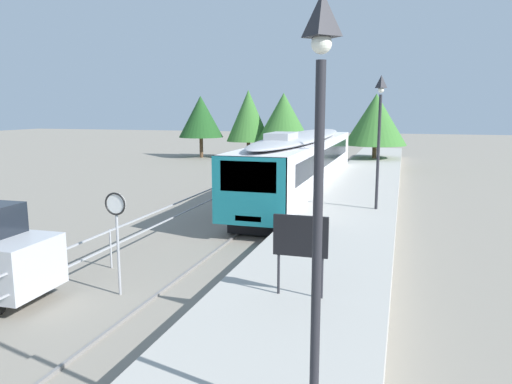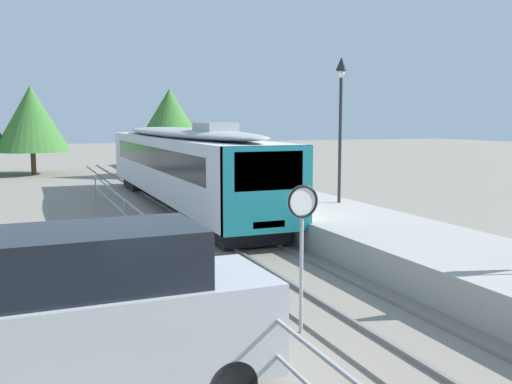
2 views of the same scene
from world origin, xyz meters
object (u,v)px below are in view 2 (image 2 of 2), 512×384
speed_limit_sign (302,222)px  parked_van_silver (94,315)px  platform_lamp_mid_platform (341,102)px  commuter_train (181,161)px

speed_limit_sign → parked_van_silver: speed_limit_sign is taller
platform_lamp_mid_platform → parked_van_silver: 14.97m
speed_limit_sign → parked_van_silver: bearing=-161.0°
platform_lamp_mid_platform → speed_limit_sign: bearing=-123.7°
parked_van_silver → platform_lamp_mid_platform: bearing=46.5°
commuter_train → platform_lamp_mid_platform: (4.37, -6.39, 2.47)m
platform_lamp_mid_platform → parked_van_silver: size_ratio=1.08×
commuter_train → parked_van_silver: (-5.68, -16.97, -0.85)m
commuter_train → speed_limit_sign: (-1.80, -15.64, -0.02)m
parked_van_silver → speed_limit_sign: bearing=19.0°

